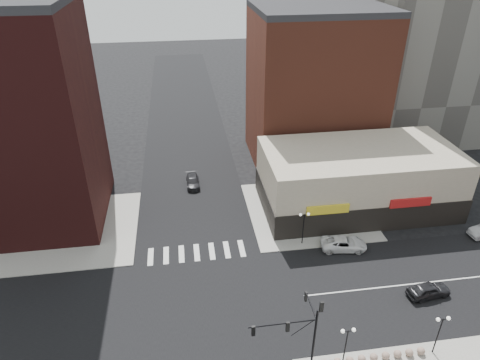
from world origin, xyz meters
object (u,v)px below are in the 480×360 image
object	(u,v)px
street_lamp_se_a	(347,338)
street_lamp_ne	(304,221)
white_suv	(344,244)
dark_sedan_north	(193,182)
street_lamp_se_b	(441,326)
dark_sedan_east	(429,290)
traffic_signal	(302,327)

from	to	relation	value
street_lamp_se_a	street_lamp_ne	bearing A→B (deg)	86.42
white_suv	dark_sedan_north	xyz separation A→B (m)	(-16.17, 16.61, -0.08)
street_lamp_se_b	street_lamp_se_a	bearing A→B (deg)	180.00
street_lamp_se_b	street_lamp_ne	bearing A→B (deg)	113.63
street_lamp_ne	dark_sedan_east	world-z (taller)	street_lamp_ne
dark_sedan_north	street_lamp_se_b	bearing A→B (deg)	-59.85
street_lamp_se_a	dark_sedan_north	xyz separation A→B (m)	(-10.75, 31.11, -2.65)
street_lamp_se_b	white_suv	world-z (taller)	street_lamp_se_b
traffic_signal	street_lamp_ne	world-z (taller)	traffic_signal
street_lamp_se_a	street_lamp_se_b	bearing A→B (deg)	0.00
street_lamp_se_b	dark_sedan_east	size ratio (longest dim) A/B	0.96
street_lamp_ne	traffic_signal	bearing A→B (deg)	-106.75
white_suv	street_lamp_ne	bearing A→B (deg)	79.15
street_lamp_se_b	white_suv	xyz separation A→B (m)	(-2.58, 14.50, -2.57)
traffic_signal	street_lamp_se_a	bearing A→B (deg)	-2.57
dark_sedan_east	dark_sedan_north	size ratio (longest dim) A/B	0.97
traffic_signal	street_lamp_se_a	distance (m)	4.12
traffic_signal	street_lamp_se_a	world-z (taller)	traffic_signal
street_lamp_se_b	street_lamp_ne	distance (m)	17.46
street_lamp_se_a	dark_sedan_east	bearing A→B (deg)	29.71
traffic_signal	dark_sedan_north	xyz separation A→B (m)	(-6.99, 30.94, -4.32)
traffic_signal	white_suv	world-z (taller)	traffic_signal
traffic_signal	street_lamp_ne	distance (m)	16.62
traffic_signal	street_lamp_se_a	xyz separation A→B (m)	(3.76, -0.17, -1.67)
street_lamp_se_b	white_suv	bearing A→B (deg)	100.10
traffic_signal	white_suv	size ratio (longest dim) A/B	1.50
white_suv	dark_sedan_north	distance (m)	23.18
street_lamp_se_a	street_lamp_ne	distance (m)	16.03
street_lamp_se_b	street_lamp_ne	world-z (taller)	same
street_lamp_ne	dark_sedan_east	distance (m)	14.20
street_lamp_ne	white_suv	world-z (taller)	street_lamp_ne
traffic_signal	dark_sedan_east	distance (m)	16.60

